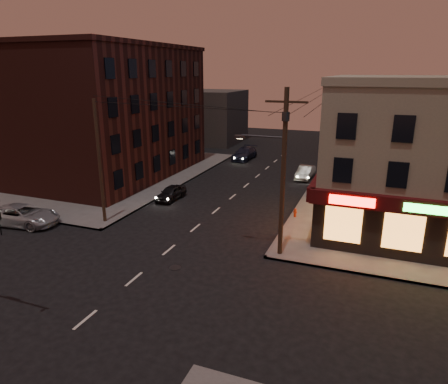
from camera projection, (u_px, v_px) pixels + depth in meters
The scene contains 15 objects.
ground at pixel (134, 279), 21.97m from camera, with size 120.00×120.00×0.00m, color black.
sidewalk_nw at pixel (92, 171), 45.09m from camera, with size 24.00×28.00×0.15m, color #514F4C.
pizza_building at pixel (442, 158), 26.91m from camera, with size 15.85×12.85×10.50m.
brick_apartment at pixel (113, 114), 41.96m from camera, with size 12.00×20.00×13.00m, color #401914.
bg_building_ne_a at pixel (397, 133), 50.04m from camera, with size 10.00×12.00×7.00m, color #3F3D3A.
bg_building_nw at pixel (211, 117), 62.74m from camera, with size 9.00×10.00×8.00m, color #3F3D3A.
bg_building_ne_b at pixel (381, 123), 63.36m from camera, with size 8.00×8.00×6.00m, color #3F3D3A.
utility_pole_main at pixel (282, 165), 23.16m from camera, with size 4.20×0.44×10.00m.
utility_pole_far at pixel (334, 127), 46.82m from camera, with size 0.26×0.26×9.00m, color #382619.
utility_pole_west at pixel (100, 162), 28.75m from camera, with size 0.24×0.24×9.00m, color #382619.
suv_cross at pixel (23, 215), 29.51m from camera, with size 2.49×5.41×1.50m, color #9EA2A7.
sedan_near at pixel (171, 193), 35.29m from camera, with size 1.47×3.66×1.25m, color black.
sedan_mid at pixel (305, 172), 42.18m from camera, with size 1.41×4.05×1.33m, color slate.
sedan_far at pixel (244, 154), 51.23m from camera, with size 2.12×5.21×1.51m, color #181E31.
fire_hydrant at pixel (295, 212), 30.77m from camera, with size 0.31×0.31×0.69m.
Camera 1 is at (11.68, -16.50, 11.03)m, focal length 32.00 mm.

